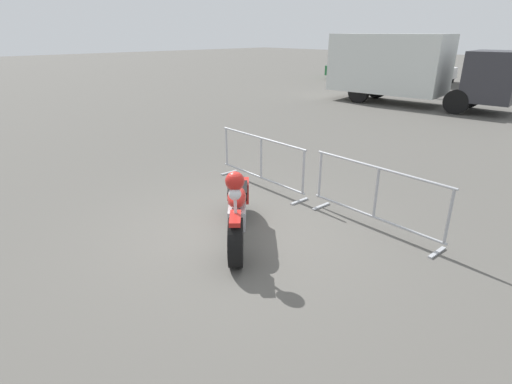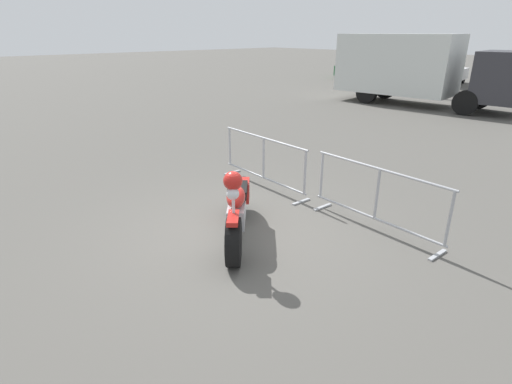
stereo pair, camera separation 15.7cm
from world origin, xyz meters
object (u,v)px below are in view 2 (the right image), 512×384
object	(u,v)px
crowd_barrier_near	(264,161)
parked_car_green	(357,68)
crowd_barrier_far	(377,198)
motorcycle	(237,207)
parked_car_white	(446,73)
box_truck	(417,67)
parked_car_yellow	(397,69)
pedestrian	(446,80)
parked_car_black	(501,77)

from	to	relation	value
crowd_barrier_near	parked_car_green	size ratio (longest dim) A/B	0.59
crowd_barrier_far	motorcycle	bearing A→B (deg)	-126.24
parked_car_white	crowd_barrier_near	bearing A→B (deg)	-174.57
box_truck	motorcycle	bearing A→B (deg)	-78.29
parked_car_yellow	pedestrian	size ratio (longest dim) A/B	2.69
crowd_barrier_near	parked_car_yellow	xyz separation A→B (m)	(-8.38, 20.01, 0.19)
crowd_barrier_far	box_truck	bearing A→B (deg)	115.30
crowd_barrier_near	parked_car_black	world-z (taller)	parked_car_black
box_truck	parked_car_white	bearing A→B (deg)	99.67
crowd_barrier_far	parked_car_black	distance (m)	21.16
box_truck	pedestrian	size ratio (longest dim) A/B	4.67
parked_car_green	parked_car_black	xyz separation A→B (m)	(9.24, 0.62, 0.01)
motorcycle	parked_car_green	size ratio (longest dim) A/B	0.44
parked_car_yellow	parked_car_black	bearing A→B (deg)	-93.81
parked_car_green	crowd_barrier_far	bearing A→B (deg)	-153.84
parked_car_yellow	pedestrian	bearing A→B (deg)	-142.95
motorcycle	parked_car_black	bearing A→B (deg)	142.10
parked_car_white	pedestrian	size ratio (longest dim) A/B	2.58
crowd_barrier_near	crowd_barrier_far	size ratio (longest dim) A/B	1.00
crowd_barrier_far	parked_car_yellow	bearing A→B (deg)	118.91
crowd_barrier_far	parked_car_yellow	distance (m)	22.86
parked_car_yellow	parked_car_white	world-z (taller)	parked_car_yellow
parked_car_green	parked_car_yellow	xyz separation A→B (m)	(3.08, 0.05, 0.06)
parked_car_yellow	parked_car_black	world-z (taller)	parked_car_yellow
crowd_barrier_far	box_truck	world-z (taller)	box_truck
parked_car_yellow	parked_car_black	distance (m)	6.18
crowd_barrier_near	box_truck	bearing A→B (deg)	104.00
crowd_barrier_far	pedestrian	size ratio (longest dim) A/B	1.46
crowd_barrier_far	parked_car_black	bearing A→B (deg)	103.37
parked_car_white	motorcycle	bearing A→B (deg)	-172.52
crowd_barrier_near	box_truck	xyz separation A→B (m)	(-2.98, 11.94, 1.08)
parked_car_black	parked_car_white	bearing A→B (deg)	83.81
box_truck	parked_car_yellow	xyz separation A→B (m)	(-5.41, 8.07, -0.89)
motorcycle	parked_car_black	size ratio (longest dim) A/B	0.44
parked_car_black	pedestrian	distance (m)	6.00
parked_car_green	parked_car_black	bearing A→B (deg)	-95.29
parked_car_white	crowd_barrier_far	bearing A→B (deg)	-167.81
parked_car_yellow	parked_car_black	size ratio (longest dim) A/B	1.07
crowd_barrier_far	parked_car_yellow	size ratio (longest dim) A/B	0.54
parked_car_white	parked_car_black	bearing A→B (deg)	-96.19
parked_car_black	pedestrian	bearing A→B (deg)	165.74
box_truck	parked_car_black	distance (m)	8.73
box_truck	parked_car_yellow	distance (m)	9.75
parked_car_green	parked_car_white	distance (m)	6.18
crowd_barrier_far	parked_car_green	size ratio (longest dim) A/B	0.59
parked_car_yellow	crowd_barrier_near	bearing A→B (deg)	-166.40
box_truck	pedestrian	bearing A→B (deg)	79.73
box_truck	parked_car_green	distance (m)	11.72
parked_car_green	parked_car_yellow	world-z (taller)	parked_car_yellow
motorcycle	parked_car_yellow	distance (m)	23.90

